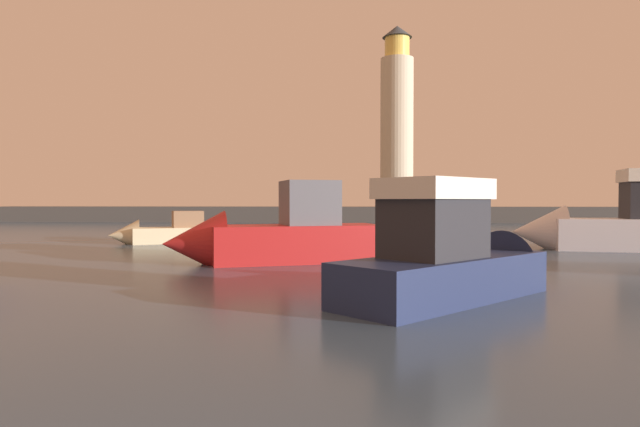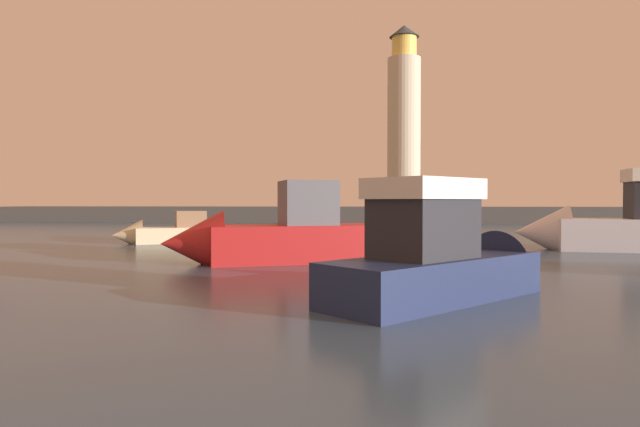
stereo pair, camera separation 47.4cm
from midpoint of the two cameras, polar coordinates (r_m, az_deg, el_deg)
ground_plane at (r=29.98m, az=2.83°, el=-2.94°), size 220.00×220.00×0.00m
breakwater at (r=58.40m, az=4.00°, el=-0.10°), size 77.11×4.88×1.61m
lighthouse at (r=59.08m, az=8.87°, el=9.38°), size 3.42×3.42×18.85m
motorboat_0 at (r=20.00m, az=-4.84°, el=-2.38°), size 8.11×4.81×3.35m
motorboat_1 at (r=13.26m, az=14.85°, el=-4.61°), size 6.24×6.48×3.09m
motorboat_4 at (r=28.13m, az=28.29°, el=-1.17°), size 8.91×3.81×4.10m
motorboat_5 at (r=30.18m, az=-15.17°, el=-1.92°), size 5.99×3.85×2.04m
mooring_buoy at (r=27.15m, az=10.08°, el=-2.48°), size 0.86×0.86×0.86m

